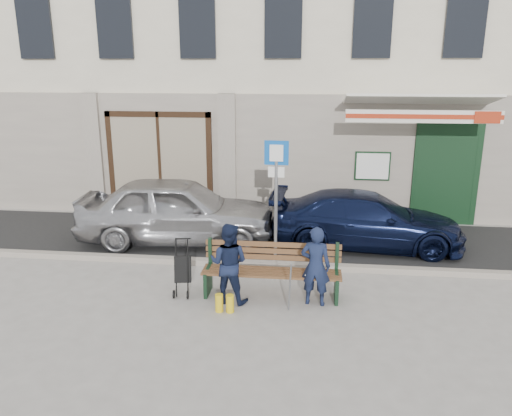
% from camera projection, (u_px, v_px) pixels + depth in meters
% --- Properties ---
extents(ground, '(80.00, 80.00, 0.00)m').
position_uv_depth(ground, '(262.00, 301.00, 8.53)').
color(ground, '#9E9991').
rests_on(ground, ground).
extents(asphalt_lane, '(60.00, 3.20, 0.01)m').
position_uv_depth(asphalt_lane, '(275.00, 240.00, 11.49)').
color(asphalt_lane, '#282828').
rests_on(asphalt_lane, ground).
extents(curb, '(60.00, 0.18, 0.12)m').
position_uv_depth(curb, '(269.00, 265.00, 9.95)').
color(curb, '#9E9384').
rests_on(curb, ground).
extents(building, '(20.00, 8.27, 10.00)m').
position_uv_depth(building, '(291.00, 28.00, 15.23)').
color(building, beige).
rests_on(building, ground).
extents(car_silver, '(4.55, 2.12, 1.51)m').
position_uv_depth(car_silver, '(178.00, 210.00, 11.21)').
color(car_silver, '#ACACB1').
rests_on(car_silver, ground).
extents(car_navy, '(4.26, 1.89, 1.22)m').
position_uv_depth(car_navy, '(366.00, 220.00, 10.99)').
color(car_navy, black).
rests_on(car_navy, ground).
extents(parking_sign, '(0.47, 0.08, 2.52)m').
position_uv_depth(parking_sign, '(276.00, 184.00, 9.66)').
color(parking_sign, gray).
rests_on(parking_sign, ground).
extents(bench, '(2.40, 1.17, 0.98)m').
position_uv_depth(bench, '(269.00, 271.00, 8.62)').
color(bench, brown).
rests_on(bench, ground).
extents(man, '(0.54, 0.39, 1.37)m').
position_uv_depth(man, '(316.00, 266.00, 8.27)').
color(man, '#151E3A').
rests_on(man, ground).
extents(woman, '(0.76, 0.64, 1.39)m').
position_uv_depth(woman, '(229.00, 263.00, 8.37)').
color(woman, '#131B36').
rests_on(woman, ground).
extents(stroller, '(0.33, 0.43, 1.00)m').
position_uv_depth(stroller, '(183.00, 270.00, 8.70)').
color(stroller, black).
rests_on(stroller, ground).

